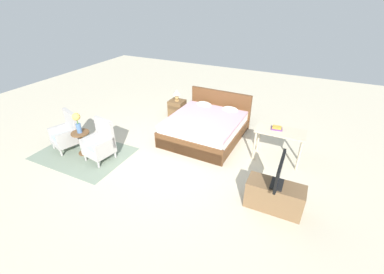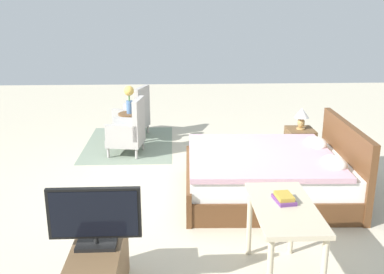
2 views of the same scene
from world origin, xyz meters
name	(u,v)px [view 1 (image 1 of 2)]	position (x,y,z in m)	size (l,w,h in m)	color
ground_plane	(180,156)	(0.00, 0.00, 0.00)	(16.00, 16.00, 0.00)	beige
floor_rug	(84,153)	(-2.09, -0.89, 0.00)	(2.10, 1.50, 0.01)	gray
bed	(206,126)	(0.18, 1.12, 0.30)	(1.81, 2.09, 0.96)	brown
armchair_by_window_left	(67,134)	(-2.60, -0.83, 0.38)	(0.69, 0.69, 0.92)	#ADA8A3
armchair_by_window_right	(100,144)	(-1.56, -0.83, 0.38)	(0.62, 0.62, 0.92)	#ADA8A3
side_table	(82,140)	(-2.09, -0.86, 0.35)	(0.40, 0.40, 0.56)	brown
flower_vase	(77,121)	(-2.09, -0.86, 0.85)	(0.17, 0.17, 0.48)	#4C709E
nightstand	(177,109)	(-1.06, 1.83, 0.27)	(0.44, 0.41, 0.53)	brown
table_lamp	(177,94)	(-1.06, 1.84, 0.75)	(0.22, 0.22, 0.33)	tan
tv_stand	(274,196)	(2.23, -0.73, 0.26)	(0.96, 0.40, 0.52)	brown
tv_flatscreen	(279,172)	(2.23, -0.73, 0.78)	(0.20, 0.73, 0.50)	black
vanity_desk	(280,135)	(2.02, 0.83, 0.63)	(1.04, 0.52, 0.74)	beige
book_stack	(277,128)	(1.93, 0.85, 0.77)	(0.25, 0.18, 0.07)	#66387A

